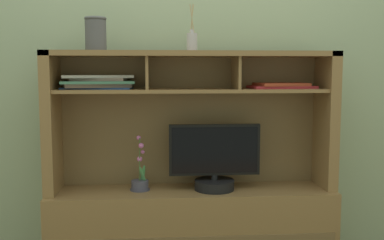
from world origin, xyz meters
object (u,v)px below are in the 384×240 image
object	(u,v)px
magazine_stack_left	(281,86)
media_console	(192,202)
diffuser_bottle	(192,41)
magazine_stack_centre	(98,82)
ceramic_vase	(96,34)
tv_monitor	(214,163)
potted_orchid	(140,181)

from	to	relation	value
magazine_stack_left	media_console	bearing A→B (deg)	-179.51
media_console	diffuser_bottle	world-z (taller)	diffuser_bottle
magazine_stack_centre	ceramic_vase	size ratio (longest dim) A/B	2.27
tv_monitor	magazine_stack_left	size ratio (longest dim) A/B	1.34
diffuser_bottle	ceramic_vase	xyz separation A→B (m)	(-0.54, -0.03, 0.04)
ceramic_vase	magazine_stack_centre	bearing A→B (deg)	83.59
media_console	potted_orchid	size ratio (longest dim) A/B	5.19
potted_orchid	tv_monitor	bearing A→B (deg)	-3.05
media_console	tv_monitor	xyz separation A→B (m)	(0.13, -0.04, 0.24)
tv_monitor	diffuser_bottle	xyz separation A→B (m)	(-0.13, 0.04, 0.70)
diffuser_bottle	ceramic_vase	world-z (taller)	diffuser_bottle
media_console	magazine_stack_centre	bearing A→B (deg)	179.18
magazine_stack_left	ceramic_vase	size ratio (longest dim) A/B	2.12
magazine_stack_left	diffuser_bottle	bearing A→B (deg)	-179.23
magazine_stack_centre	ceramic_vase	xyz separation A→B (m)	(-0.00, -0.04, 0.27)
tv_monitor	magazine_stack_left	bearing A→B (deg)	6.52
tv_monitor	diffuser_bottle	distance (m)	0.71
ceramic_vase	potted_orchid	bearing A→B (deg)	2.79
tv_monitor	ceramic_vase	bearing A→B (deg)	179.00
potted_orchid	magazine_stack_centre	xyz separation A→B (m)	(-0.23, 0.03, 0.57)
magazine_stack_centre	diffuser_bottle	size ratio (longest dim) A/B	1.59
media_console	tv_monitor	size ratio (longest dim) A/B	3.13
tv_monitor	potted_orchid	distance (m)	0.44
magazine_stack_left	diffuser_bottle	xyz separation A→B (m)	(-0.53, -0.01, 0.25)
potted_orchid	ceramic_vase	xyz separation A→B (m)	(-0.23, -0.01, 0.84)
magazine_stack_centre	diffuser_bottle	distance (m)	0.58
media_console	ceramic_vase	bearing A→B (deg)	-176.85
magazine_stack_left	magazine_stack_centre	world-z (taller)	magazine_stack_centre
magazine_stack_left	ceramic_vase	xyz separation A→B (m)	(-1.06, -0.03, 0.29)
potted_orchid	media_console	bearing A→B (deg)	3.42
potted_orchid	magazine_stack_left	distance (m)	0.99
potted_orchid	ceramic_vase	distance (m)	0.87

